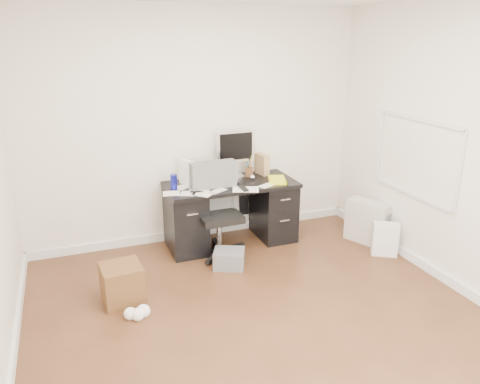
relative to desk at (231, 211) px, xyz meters
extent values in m
plane|color=#442816|center=(-0.30, -1.65, -0.40)|extent=(4.00, 4.00, 0.00)
cube|color=silver|center=(-0.30, 0.35, 0.95)|extent=(4.00, 0.02, 2.70)
cube|color=silver|center=(-0.30, -3.65, 0.95)|extent=(4.00, 0.02, 2.70)
cube|color=silver|center=(1.70, -1.65, 0.95)|extent=(0.02, 4.00, 2.70)
cube|color=silver|center=(-0.30, 0.33, -0.35)|extent=(4.00, 0.03, 0.10)
cube|color=silver|center=(1.69, -1.65, -0.35)|extent=(0.03, 4.00, 0.10)
cube|color=silver|center=(-2.29, -1.65, -0.35)|extent=(0.03, 4.00, 0.10)
cube|color=black|center=(0.00, 0.00, 0.33)|extent=(1.50, 0.70, 0.04)
cube|color=black|center=(-0.55, 0.00, -0.04)|extent=(0.40, 0.60, 0.71)
cube|color=black|center=(0.55, 0.00, -0.04)|extent=(0.40, 0.60, 0.71)
cube|color=black|center=(0.00, 0.33, 0.06)|extent=(0.70, 0.03, 0.51)
cube|color=black|center=(-0.15, -0.05, 0.36)|extent=(0.42, 0.18, 0.02)
sphere|color=silver|center=(0.28, 0.02, 0.38)|extent=(0.08, 0.08, 0.06)
cylinder|color=#161A9B|center=(-0.67, 0.00, 0.44)|extent=(0.08, 0.08, 0.17)
cube|color=white|center=(-0.48, 0.10, 0.49)|extent=(0.21, 0.27, 0.29)
cube|color=#AC8553|center=(0.48, 0.20, 0.47)|extent=(0.14, 0.23, 0.25)
cube|color=yellow|center=(0.52, -0.15, 0.37)|extent=(0.28, 0.31, 0.05)
cube|color=#A6A396|center=(1.54, -0.56, -0.15)|extent=(0.41, 0.56, 0.51)
cube|color=silver|center=(1.51, -0.93, -0.21)|extent=(0.34, 0.31, 0.38)
cube|color=#483115|center=(-1.39, -0.86, -0.22)|extent=(0.39, 0.39, 0.36)
cube|color=slate|center=(-0.23, -0.58, -0.31)|extent=(0.40, 0.37, 0.19)
camera|label=1|loc=(-1.73, -4.84, 1.98)|focal=35.00mm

